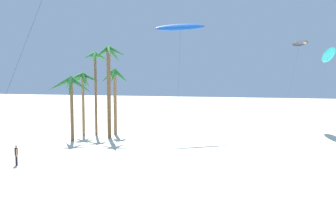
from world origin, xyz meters
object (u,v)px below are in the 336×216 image
object	(u,v)px
palm_tree_3	(109,65)
flying_kite_7	(300,43)
person_far_watcher	(16,154)
flying_kite_2	(181,27)
palm_tree_4	(115,84)
palm_tree_0	(72,89)
palm_tree_1	(83,82)
flying_kite_6	(328,55)
palm_tree_2	(95,65)

from	to	relation	value
palm_tree_3	flying_kite_7	size ratio (longest dim) A/B	0.80
palm_tree_3	person_far_watcher	size ratio (longest dim) A/B	6.63
flying_kite_2	palm_tree_3	bearing A→B (deg)	-147.73
palm_tree_4	flying_kite_2	bearing A→B (deg)	14.80
palm_tree_0	person_far_watcher	bearing A→B (deg)	-77.55
palm_tree_0	palm_tree_1	xyz separation A→B (m)	(-1.04, 3.78, 0.76)
palm_tree_3	flying_kite_2	size ratio (longest dim) A/B	0.77
person_far_watcher	flying_kite_6	bearing A→B (deg)	54.86
palm_tree_0	palm_tree_2	size ratio (longest dim) A/B	0.70
flying_kite_2	flying_kite_7	distance (m)	16.89
palm_tree_0	palm_tree_3	distance (m)	5.06
palm_tree_1	flying_kite_7	xyz separation A→B (m)	(25.11, 13.54, 5.26)
palm_tree_4	palm_tree_1	bearing A→B (deg)	-151.12
flying_kite_7	palm_tree_4	bearing A→B (deg)	-151.74
flying_kite_6	palm_tree_3	bearing A→B (deg)	-137.88
person_far_watcher	palm_tree_1	bearing A→B (deg)	103.23
palm_tree_1	flying_kite_7	size ratio (longest dim) A/B	0.58
palm_tree_2	flying_kite_2	size ratio (longest dim) A/B	0.73
palm_tree_0	flying_kite_7	distance (m)	30.26
palm_tree_2	palm_tree_3	size ratio (longest dim) A/B	0.95
flying_kite_6	palm_tree_1	bearing A→B (deg)	-142.73
palm_tree_4	flying_kite_2	distance (m)	10.63
flying_kite_2	person_far_watcher	world-z (taller)	flying_kite_2
palm_tree_1	palm_tree_0	bearing A→B (deg)	-74.55
palm_tree_2	person_far_watcher	bearing A→B (deg)	-82.30
palm_tree_3	palm_tree_4	world-z (taller)	palm_tree_3
palm_tree_3	palm_tree_4	bearing A→B (deg)	103.07
palm_tree_4	palm_tree_2	bearing A→B (deg)	-147.78
palm_tree_1	person_far_watcher	size ratio (longest dim) A/B	4.78
palm_tree_3	flying_kite_6	bearing A→B (deg)	42.12
palm_tree_0	person_far_watcher	size ratio (longest dim) A/B	4.42
flying_kite_2	flying_kite_6	bearing A→B (deg)	45.37
palm_tree_0	flying_kite_7	world-z (taller)	flying_kite_7
flying_kite_2	palm_tree_2	bearing A→B (deg)	-161.34
palm_tree_3	flying_kite_6	world-z (taller)	flying_kite_6
palm_tree_2	flying_kite_7	size ratio (longest dim) A/B	0.77
flying_kite_7	flying_kite_2	bearing A→B (deg)	-145.25
palm_tree_1	flying_kite_6	bearing A→B (deg)	37.27
flying_kite_6	palm_tree_4	bearing A→B (deg)	-141.77
palm_tree_0	palm_tree_2	xyz separation A→B (m)	(0.34, 4.38, 2.93)
palm_tree_2	flying_kite_7	world-z (taller)	flying_kite_7
flying_kite_2	person_far_watcher	bearing A→B (deg)	-112.80
palm_tree_4	flying_kite_7	size ratio (longest dim) A/B	0.61
palm_tree_0	flying_kite_6	distance (m)	39.22
palm_tree_0	palm_tree_4	world-z (taller)	palm_tree_4
palm_tree_2	palm_tree_1	bearing A→B (deg)	-156.31
palm_tree_1	flying_kite_2	size ratio (longest dim) A/B	0.55
palm_tree_2	palm_tree_3	distance (m)	2.88
palm_tree_0	palm_tree_1	world-z (taller)	palm_tree_1
flying_kite_6	person_far_watcher	size ratio (longest dim) A/B	8.33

